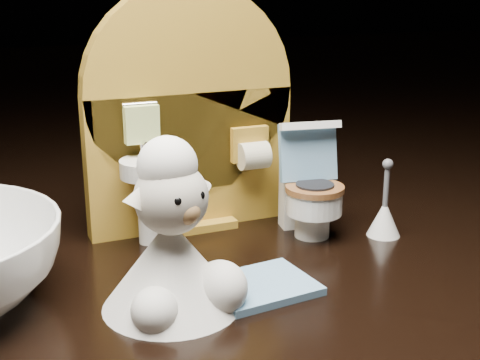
{
  "coord_description": "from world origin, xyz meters",
  "views": [
    {
      "loc": [
        -0.13,
        -0.32,
        0.15
      ],
      "look_at": [
        0.01,
        0.01,
        0.05
      ],
      "focal_mm": 50.0,
      "sensor_mm": 36.0,
      "label": 1
    }
  ],
  "objects": [
    {
      "name": "toilet_brush",
      "position": [
        0.1,
        0.0,
        0.01
      ],
      "size": [
        0.02,
        0.02,
        0.05
      ],
      "color": "white",
      "rests_on": "ground"
    },
    {
      "name": "backdrop_panel",
      "position": [
        -0.0,
        0.06,
        0.07
      ],
      "size": [
        0.13,
        0.05,
        0.15
      ],
      "color": "#A67A23",
      "rests_on": "ground"
    },
    {
      "name": "bath_mat",
      "position": [
        0.0,
        -0.04,
        0.0
      ],
      "size": [
        0.06,
        0.05,
        0.0
      ],
      "primitive_type": "cube",
      "rotation": [
        0.0,
        0.0,
        0.1
      ],
      "color": "#6491B3",
      "rests_on": "ground"
    },
    {
      "name": "plush_lamb",
      "position": [
        -0.04,
        -0.04,
        0.03
      ],
      "size": [
        0.07,
        0.07,
        0.09
      ],
      "rotation": [
        0.0,
        0.0,
        0.3
      ],
      "color": "white",
      "rests_on": "ground"
    },
    {
      "name": "toy_toilet",
      "position": [
        0.06,
        0.02,
        0.03
      ],
      "size": [
        0.04,
        0.05,
        0.07
      ],
      "rotation": [
        0.0,
        0.0,
        -0.17
      ],
      "color": "white",
      "rests_on": "ground"
    }
  ]
}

